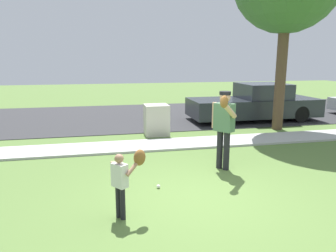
% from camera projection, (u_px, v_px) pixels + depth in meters
% --- Properties ---
extents(ground_plane, '(48.00, 48.00, 0.00)m').
position_uv_depth(ground_plane, '(164.00, 146.00, 9.18)').
color(ground_plane, '#567538').
extents(sidewalk_strip, '(36.00, 1.20, 0.06)m').
position_uv_depth(sidewalk_strip, '(163.00, 144.00, 9.27)').
color(sidewalk_strip, '#B2B2AD').
rests_on(sidewalk_strip, ground).
extents(road_surface, '(36.00, 6.80, 0.02)m').
position_uv_depth(road_surface, '(141.00, 116.00, 14.06)').
color(road_surface, '#2D2D30').
rests_on(road_surface, ground).
extents(person_adult, '(0.57, 0.88, 1.78)m').
position_uv_depth(person_adult, '(224.00, 122.00, 7.05)').
color(person_adult, black).
rests_on(person_adult, ground).
extents(person_child, '(0.58, 0.32, 1.10)m').
position_uv_depth(person_child, '(125.00, 175.00, 4.94)').
color(person_child, black).
rests_on(person_child, ground).
extents(baseball, '(0.07, 0.07, 0.07)m').
position_uv_depth(baseball, '(158.00, 186.00, 6.21)').
color(baseball, white).
rests_on(baseball, ground).
extents(utility_cabinet, '(0.77, 0.73, 1.01)m').
position_uv_depth(utility_cabinet, '(156.00, 120.00, 10.47)').
color(utility_cabinet, beige).
rests_on(utility_cabinet, ground).
extents(parked_pickup_dark, '(5.20, 1.95, 1.48)m').
position_uv_depth(parked_pickup_dark, '(255.00, 104.00, 12.96)').
color(parked_pickup_dark, '#23282D').
rests_on(parked_pickup_dark, road_surface).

